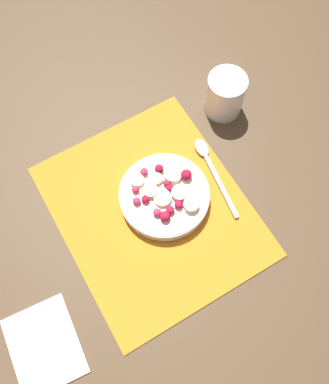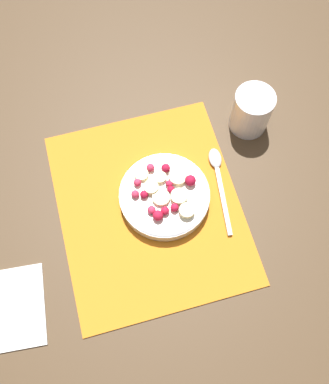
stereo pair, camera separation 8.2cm
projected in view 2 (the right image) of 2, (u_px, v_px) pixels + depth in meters
name	position (u px, v px, depth m)	size (l,w,h in m)	color
ground_plane	(150.00, 208.00, 0.86)	(3.00, 3.00, 0.00)	#4C3823
placemat	(149.00, 207.00, 0.85)	(0.42, 0.35, 0.01)	orange
fruit_bowl	(165.00, 195.00, 0.84)	(0.18, 0.18, 0.05)	silver
spoon	(218.00, 173.00, 0.88)	(0.19, 0.04, 0.01)	#B2B2B7
drinking_glass	(251.00, 111.00, 0.89)	(0.08, 0.08, 0.10)	white
napkin	(12.00, 308.00, 0.78)	(0.16, 0.13, 0.01)	white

